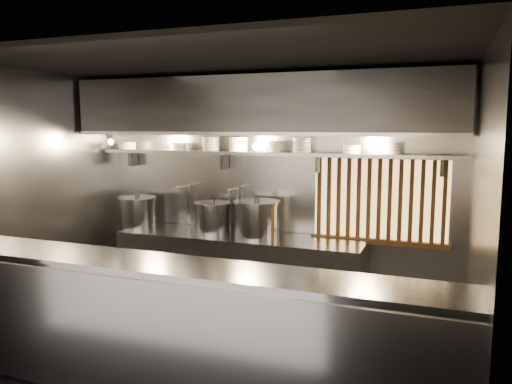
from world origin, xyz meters
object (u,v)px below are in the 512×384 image
Objects in this scene: stock_pot_left at (138,212)px; stock_pot_right at (213,217)px; pendant_bulb at (256,147)px; stock_pot_mid at (257,219)px; heat_lamp at (110,137)px.

stock_pot_left is 1.06m from stock_pot_right.
pendant_bulb is 0.85m from stock_pot_mid.
stock_pot_left is at bearing -179.40° from stock_pot_mid.
heat_lamp is at bearing -170.78° from stock_pot_mid.
heat_lamp reaches higher than stock_pot_left.
stock_pot_mid is (0.03, -0.05, -0.85)m from pendant_bulb.
stock_pot_left is at bearing -177.50° from pendant_bulb.
stock_pot_mid is 0.59m from stock_pot_right.
heat_lamp is 1.87× the size of pendant_bulb.
pendant_bulb reaches higher than stock_pot_mid.
stock_pot_right is (1.24, 0.31, -0.98)m from heat_lamp.
pendant_bulb is at bearing 116.07° from stock_pot_mid.
heat_lamp is at bearing -122.80° from stock_pot_left.
stock_pot_mid is at bearing 0.60° from stock_pot_left.
stock_pot_right is at bearing -176.35° from pendant_bulb.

